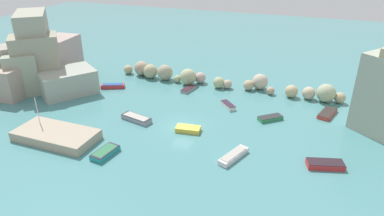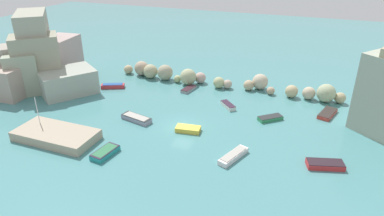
{
  "view_description": "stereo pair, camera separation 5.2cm",
  "coord_description": "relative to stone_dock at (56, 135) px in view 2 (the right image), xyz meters",
  "views": [
    {
      "loc": [
        14.53,
        -35.6,
        21.27
      ],
      "look_at": [
        0.0,
        3.65,
        1.0
      ],
      "focal_mm": 32.11,
      "sensor_mm": 36.0,
      "label": 1
    },
    {
      "loc": [
        14.57,
        -35.58,
        21.27
      ],
      "look_at": [
        0.0,
        3.65,
        1.0
      ],
      "focal_mm": 32.11,
      "sensor_mm": 36.0,
      "label": 2
    }
  ],
  "objects": [
    {
      "name": "stone_dock",
      "position": [
        0.0,
        0.0,
        0.0
      ],
      "size": [
        9.88,
        4.85,
        1.11
      ],
      "primitive_type": "cube",
      "rotation": [
        0.0,
        0.0,
        -0.01
      ],
      "color": "tan",
      "rests_on": "ground"
    },
    {
      "name": "moored_boat_0",
      "position": [
        30.24,
        5.17,
        -0.23
      ],
      "size": [
        4.04,
        2.48,
        0.65
      ],
      "rotation": [
        0.0,
        0.0,
        0.28
      ],
      "color": "red",
      "rests_on": "cove_water"
    },
    {
      "name": "moored_boat_11",
      "position": [
        30.29,
        18.0,
        -0.3
      ],
      "size": [
        2.65,
        4.18,
        0.51
      ],
      "rotation": [
        0.0,
        0.0,
        1.27
      ],
      "color": "#C03A30",
      "rests_on": "cove_water"
    },
    {
      "name": "moored_boat_3",
      "position": [
        -2.4,
        16.23,
        -0.23
      ],
      "size": [
        3.82,
        2.54,
        0.67
      ],
      "rotation": [
        0.0,
        0.0,
        0.43
      ],
      "color": "#BE3036",
      "rests_on": "cove_water"
    },
    {
      "name": "moored_boat_2",
      "position": [
        -3.1,
        0.91,
        -0.21
      ],
      "size": [
        4.98,
        2.95,
        4.57
      ],
      "rotation": [
        0.0,
        0.0,
        0.31
      ],
      "color": "navy",
      "rests_on": "cove_water"
    },
    {
      "name": "cove_water",
      "position": [
        12.94,
        8.06,
        -0.56
      ],
      "size": [
        160.0,
        160.0,
        0.0
      ],
      "primitive_type": "plane",
      "color": "teal",
      "rests_on": "ground"
    },
    {
      "name": "moored_boat_8",
      "position": [
        7.38,
        -0.92,
        -0.22
      ],
      "size": [
        2.06,
        3.5,
        0.65
      ],
      "rotation": [
        0.0,
        0.0,
        4.56
      ],
      "color": "teal",
      "rests_on": "cove_water"
    },
    {
      "name": "moored_boat_6",
      "position": [
        20.82,
        3.41,
        -0.24
      ],
      "size": [
        2.59,
        4.39,
        0.64
      ],
      "rotation": [
        0.0,
        0.0,
        4.35
      ],
      "color": "white",
      "rests_on": "cove_water"
    },
    {
      "name": "moored_boat_4",
      "position": [
        23.2,
        13.89,
        -0.29
      ],
      "size": [
        3.29,
        3.07,
        0.52
      ],
      "rotation": [
        0.0,
        0.0,
        0.7
      ],
      "color": "#348C56",
      "rests_on": "cove_water"
    },
    {
      "name": "cliff_headland_left",
      "position": [
        -14.67,
        12.59,
        2.96
      ],
      "size": [
        23.27,
        17.97,
        11.61
      ],
      "color": "#A0978C",
      "rests_on": "ground"
    },
    {
      "name": "moored_boat_9",
      "position": [
        14.06,
        7.27,
        -0.26
      ],
      "size": [
        3.19,
        1.86,
        0.59
      ],
      "rotation": [
        0.0,
        0.0,
        3.27
      ],
      "color": "gold",
      "rests_on": "cove_water"
    },
    {
      "name": "moored_boat_1",
      "position": [
        9.49,
        19.5,
        -0.32
      ],
      "size": [
        1.79,
        3.2,
        0.47
      ],
      "rotation": [
        0.0,
        0.0,
        1.38
      ],
      "color": "gray",
      "rests_on": "cove_water"
    },
    {
      "name": "rock_breakwater",
      "position": [
        13.23,
        22.7,
        0.61
      ],
      "size": [
        36.86,
        4.73,
        2.72
      ],
      "color": "tan",
      "rests_on": "ground"
    },
    {
      "name": "moored_boat_7",
      "position": [
        6.67,
        7.51,
        -0.21
      ],
      "size": [
        4.46,
        2.33,
        0.66
      ],
      "rotation": [
        0.0,
        0.0,
        6.05
      ],
      "color": "gray",
      "rests_on": "cove_water"
    },
    {
      "name": "moored_boat_5",
      "position": [
        16.95,
        15.67,
        -0.26
      ],
      "size": [
        2.7,
        2.79,
        0.6
      ],
      "rotation": [
        0.0,
        0.0,
        5.47
      ],
      "color": "silver",
      "rests_on": "cove_water"
    }
  ]
}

